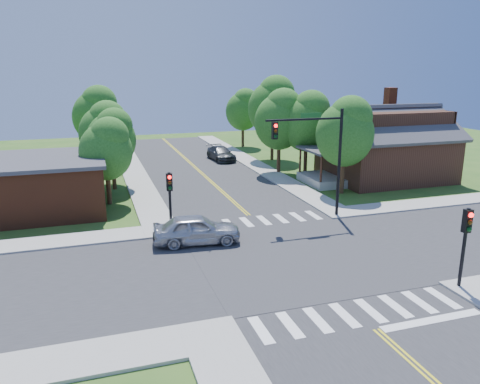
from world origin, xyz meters
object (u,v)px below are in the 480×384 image
object	(u,v)px
signal_pole_se	(466,233)
car_silver	(197,230)
signal_mast_ne	(317,146)
signal_pole_nw	(170,191)
house_ne	(385,142)
car_dgrey	(221,154)

from	to	relation	value
signal_pole_se	car_silver	distance (m)	13.73
signal_mast_ne	signal_pole_se	distance (m)	11.55
signal_pole_nw	house_ne	distance (m)	22.45
signal_pole_nw	car_silver	size ratio (longest dim) A/B	0.74
car_dgrey	signal_mast_ne	bearing A→B (deg)	-93.50
signal_pole_nw	car_dgrey	bearing A→B (deg)	67.02
signal_pole_nw	car_silver	xyz separation A→B (m)	(1.11, -2.08, -1.82)
signal_mast_ne	signal_pole_se	bearing A→B (deg)	-81.44
signal_pole_nw	car_silver	bearing A→B (deg)	-61.94
signal_mast_ne	car_silver	size ratio (longest dim) A/B	1.40
signal_mast_ne	car_dgrey	distance (m)	21.84
house_ne	car_silver	xyz separation A→B (m)	(-19.60, -10.73, -2.49)
car_silver	signal_pole_nw	bearing A→B (deg)	34.89
signal_pole_nw	house_ne	size ratio (longest dim) A/B	0.29
car_silver	signal_pole_se	bearing A→B (deg)	-125.28
car_silver	car_dgrey	distance (m)	24.85
house_ne	car_silver	size ratio (longest dim) A/B	2.55
car_silver	car_dgrey	world-z (taller)	car_silver
signal_mast_ne	house_ne	bearing A→B (deg)	37.68
signal_pole_nw	car_silver	distance (m)	2.98
signal_pole_se	car_silver	bearing A→B (deg)	137.89
signal_pole_se	signal_pole_nw	xyz separation A→B (m)	(-11.20, 11.20, 0.00)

